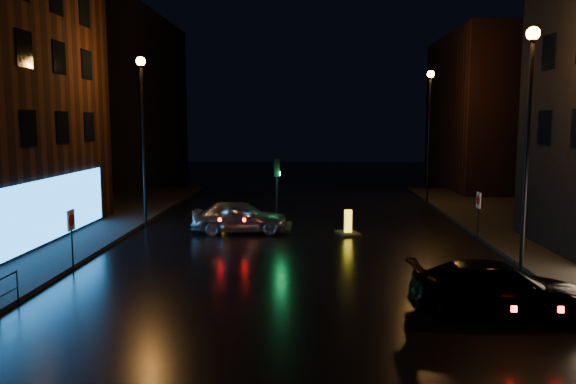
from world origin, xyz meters
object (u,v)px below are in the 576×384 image
object	(u,v)px
traffic_signal	(277,218)
dark_sedan	(499,288)
road_sign_left	(71,226)
bollard_far	(220,222)
bollard_near	(348,229)
road_sign_right	(478,204)
silver_hatchback	(240,217)

from	to	relation	value
traffic_signal	dark_sedan	bearing A→B (deg)	-60.87
traffic_signal	road_sign_left	size ratio (longest dim) A/B	1.57
dark_sedan	bollard_far	distance (m)	15.84
road_sign_left	traffic_signal	bearing A→B (deg)	51.82
bollard_near	road_sign_right	bearing A→B (deg)	-26.40
traffic_signal	bollard_near	distance (m)	3.73
traffic_signal	silver_hatchback	bearing A→B (deg)	-144.42
traffic_signal	bollard_near	size ratio (longest dim) A/B	2.26
bollard_far	road_sign_left	world-z (taller)	road_sign_left
traffic_signal	road_sign_right	bearing A→B (deg)	-15.32
bollard_near	bollard_far	size ratio (longest dim) A/B	0.96
dark_sedan	road_sign_left	size ratio (longest dim) A/B	2.22
road_sign_right	bollard_far	bearing A→B (deg)	-13.97
traffic_signal	road_sign_left	bearing A→B (deg)	-128.42
bollard_near	road_sign_right	xyz separation A→B (m)	(5.68, -1.00, 1.35)
dark_sedan	bollard_far	bearing A→B (deg)	37.47
traffic_signal	dark_sedan	size ratio (longest dim) A/B	0.71
silver_hatchback	dark_sedan	bearing A→B (deg)	-145.00
silver_hatchback	road_sign_left	bearing A→B (deg)	142.65
silver_hatchback	bollard_far	distance (m)	1.96
silver_hatchback	road_sign_right	bearing A→B (deg)	-99.43
road_sign_left	silver_hatchback	bearing A→B (deg)	55.59
dark_sedan	traffic_signal	bearing A→B (deg)	28.75
bollard_far	road_sign_left	xyz separation A→B (m)	(-3.81, -8.70, 1.39)
silver_hatchback	road_sign_right	size ratio (longest dim) A/B	2.10
bollard_far	road_sign_right	size ratio (longest dim) A/B	0.74
dark_sedan	bollard_near	bearing A→B (deg)	17.22
silver_hatchback	traffic_signal	bearing A→B (deg)	-57.11
road_sign_left	road_sign_right	xyz separation A→B (m)	(15.79, 5.95, -0.04)
dark_sedan	road_sign_right	distance (m)	10.06
bollard_near	road_sign_left	size ratio (longest dim) A/B	0.70
bollard_near	bollard_far	world-z (taller)	bollard_far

